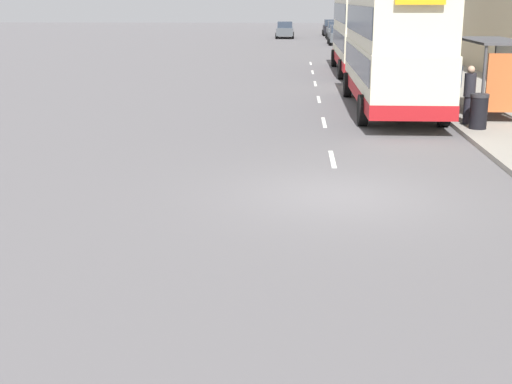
% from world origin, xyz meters
% --- Properties ---
extents(ground_plane, '(220.00, 220.00, 0.00)m').
position_xyz_m(ground_plane, '(0.00, 0.00, 0.00)').
color(ground_plane, '#5B595B').
extents(pavement, '(5.00, 93.00, 0.14)m').
position_xyz_m(pavement, '(6.50, 38.50, 0.07)').
color(pavement, gray).
rests_on(pavement, ground_plane).
extents(lane_mark_0, '(0.12, 2.00, 0.01)m').
position_xyz_m(lane_mark_0, '(0.00, 3.44, 0.01)').
color(lane_mark_0, silver).
rests_on(lane_mark_0, ground_plane).
extents(lane_mark_1, '(0.12, 2.00, 0.01)m').
position_xyz_m(lane_mark_1, '(0.00, 8.99, 0.01)').
color(lane_mark_1, silver).
rests_on(lane_mark_1, ground_plane).
extents(lane_mark_2, '(0.12, 2.00, 0.01)m').
position_xyz_m(lane_mark_2, '(0.00, 14.55, 0.01)').
color(lane_mark_2, silver).
rests_on(lane_mark_2, ground_plane).
extents(lane_mark_3, '(0.12, 2.00, 0.01)m').
position_xyz_m(lane_mark_3, '(0.00, 20.11, 0.01)').
color(lane_mark_3, silver).
rests_on(lane_mark_3, ground_plane).
extents(lane_mark_4, '(0.12, 2.00, 0.01)m').
position_xyz_m(lane_mark_4, '(0.00, 25.67, 0.01)').
color(lane_mark_4, silver).
rests_on(lane_mark_4, ground_plane).
extents(lane_mark_5, '(0.12, 2.00, 0.01)m').
position_xyz_m(lane_mark_5, '(0.00, 31.23, 0.01)').
color(lane_mark_5, silver).
rests_on(lane_mark_5, ground_plane).
extents(bus_shelter, '(1.60, 4.20, 2.48)m').
position_xyz_m(bus_shelter, '(5.77, 10.04, 1.88)').
color(bus_shelter, '#4C4C51').
rests_on(bus_shelter, ground_plane).
extents(double_decker_bus_near, '(2.85, 10.82, 4.30)m').
position_xyz_m(double_decker_bus_near, '(2.47, 11.79, 2.28)').
color(double_decker_bus_near, beige).
rests_on(double_decker_bus_near, ground_plane).
extents(double_decker_bus_ahead, '(2.85, 10.84, 4.30)m').
position_xyz_m(double_decker_bus_ahead, '(2.62, 25.53, 2.28)').
color(double_decker_bus_ahead, beige).
rests_on(double_decker_bus_ahead, ground_plane).
extents(car_0, '(1.91, 4.59, 1.67)m').
position_xyz_m(car_0, '(-2.08, 61.45, 0.83)').
color(car_0, '#4C5156').
rests_on(car_0, ground_plane).
extents(car_1, '(2.09, 4.38, 1.78)m').
position_xyz_m(car_1, '(3.17, 60.10, 0.88)').
color(car_1, '#4C5156').
rests_on(car_1, ground_plane).
extents(car_2, '(2.09, 4.08, 1.74)m').
position_xyz_m(car_2, '(3.05, 67.03, 0.86)').
color(car_2, black).
rests_on(car_2, ground_plane).
extents(car_3, '(1.91, 4.48, 1.70)m').
position_xyz_m(car_3, '(2.88, 50.65, 0.85)').
color(car_3, '#4C5156').
rests_on(car_3, ground_plane).
extents(pedestrian_at_shelter, '(0.36, 0.36, 1.81)m').
position_xyz_m(pedestrian_at_shelter, '(4.53, 10.51, 1.06)').
color(pedestrian_at_shelter, '#23232D').
rests_on(pedestrian_at_shelter, ground_plane).
extents(pedestrian_2, '(0.36, 0.36, 1.81)m').
position_xyz_m(pedestrian_2, '(4.43, 8.14, 1.06)').
color(pedestrian_2, '#23232D').
rests_on(pedestrian_2, ground_plane).
extents(litter_bin, '(0.55, 0.55, 1.05)m').
position_xyz_m(litter_bin, '(4.55, 7.31, 0.67)').
color(litter_bin, black).
rests_on(litter_bin, ground_plane).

